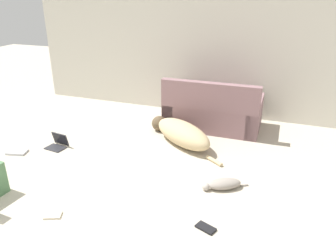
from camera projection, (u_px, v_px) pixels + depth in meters
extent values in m
cube|color=beige|center=(190.00, 44.00, 6.21)|extent=(6.57, 0.06, 2.68)
cube|color=gray|center=(213.00, 114.00, 5.87)|extent=(1.65, 0.91, 0.44)
cube|color=gray|center=(209.00, 96.00, 5.36)|extent=(1.64, 0.15, 0.46)
cube|color=gray|center=(255.00, 116.00, 5.62)|extent=(0.20, 0.90, 0.58)
cube|color=gray|center=(175.00, 106.00, 6.07)|extent=(0.20, 0.90, 0.58)
ellipsoid|color=tan|center=(183.00, 134.00, 5.19)|extent=(1.24, 1.06, 0.37)
sphere|color=brown|center=(159.00, 123.00, 5.72)|extent=(0.37, 0.37, 0.26)
cylinder|color=tan|center=(214.00, 161.00, 4.68)|extent=(0.28, 0.22, 0.06)
ellipsoid|color=gray|center=(224.00, 184.00, 4.07)|extent=(0.46, 0.38, 0.13)
sphere|color=#A89E93|center=(206.00, 187.00, 4.03)|extent=(0.13, 0.13, 0.10)
cylinder|color=gray|center=(244.00, 185.00, 4.13)|extent=(0.10, 0.07, 0.02)
cube|color=#2D2D33|center=(55.00, 148.00, 5.11)|extent=(0.32, 0.24, 0.02)
cube|color=#2D2D33|center=(60.00, 139.00, 5.17)|extent=(0.30, 0.10, 0.20)
cube|color=black|center=(60.00, 139.00, 5.16)|extent=(0.28, 0.08, 0.18)
cube|color=#B7B7BC|center=(17.00, 152.00, 4.97)|extent=(0.32, 0.24, 0.03)
cube|color=beige|center=(53.00, 215.00, 3.58)|extent=(0.22, 0.19, 0.02)
cube|color=black|center=(206.00, 228.00, 3.39)|extent=(0.23, 0.18, 0.02)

